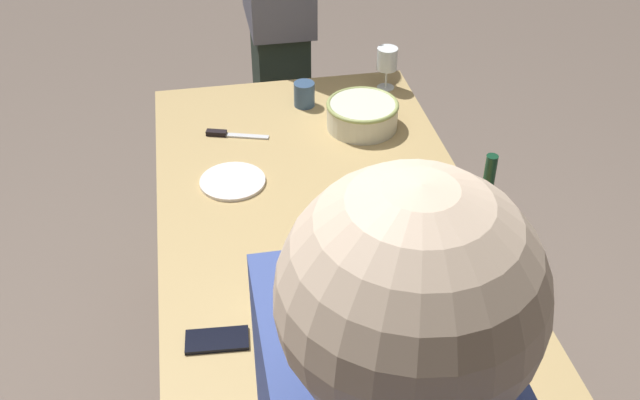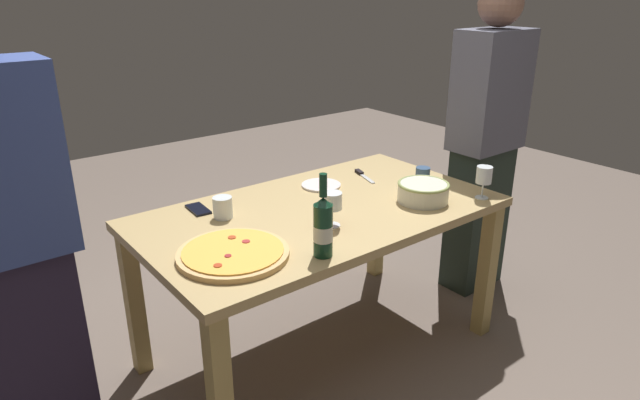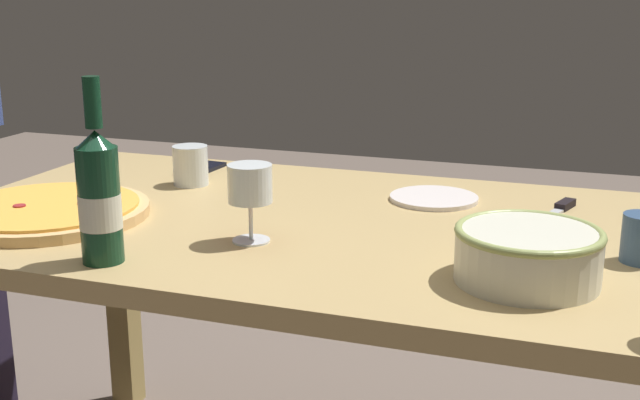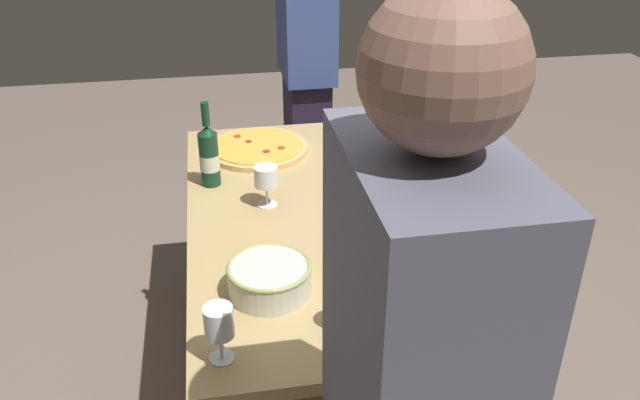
{
  "view_description": "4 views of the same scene",
  "coord_description": "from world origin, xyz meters",
  "px_view_note": "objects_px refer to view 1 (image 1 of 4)",
  "views": [
    {
      "loc": [
        -1.64,
        0.3,
        2.03
      ],
      "look_at": [
        0.0,
        0.0,
        0.79
      ],
      "focal_mm": 42.16,
      "sensor_mm": 36.0,
      "label": 1
    },
    {
      "loc": [
        -1.41,
        -1.8,
        1.69
      ],
      "look_at": [
        0.0,
        0.0,
        0.79
      ],
      "focal_mm": 31.14,
      "sensor_mm": 36.0,
      "label": 2
    },
    {
      "loc": [
        0.52,
        -1.49,
        1.22
      ],
      "look_at": [
        0.0,
        0.0,
        0.79
      ],
      "focal_mm": 45.71,
      "sensor_mm": 36.0,
      "label": 3
    },
    {
      "loc": [
        1.88,
        -0.34,
        1.83
      ],
      "look_at": [
        0.0,
        0.0,
        0.79
      ],
      "focal_mm": 35.81,
      "sensor_mm": 36.0,
      "label": 4
    }
  ],
  "objects_px": {
    "dining_table": "(320,238)",
    "wine_glass_near_pizza": "(387,60)",
    "cup_amber": "(275,304)",
    "side_plate": "(233,181)",
    "wine_bottle": "(482,223)",
    "pizza": "(435,341)",
    "serving_bowl": "(362,114)",
    "person_host": "(278,14)",
    "wine_glass_by_bottle": "(389,191)",
    "cup_ceramic": "(304,94)",
    "pizza_knife": "(229,134)",
    "cell_phone": "(217,340)"
  },
  "relations": [
    {
      "from": "serving_bowl",
      "to": "dining_table",
      "type": "bearing_deg",
      "value": 152.93
    },
    {
      "from": "wine_bottle",
      "to": "cell_phone",
      "type": "height_order",
      "value": "wine_bottle"
    },
    {
      "from": "dining_table",
      "to": "side_plate",
      "type": "distance_m",
      "value": 0.31
    },
    {
      "from": "wine_bottle",
      "to": "pizza",
      "type": "bearing_deg",
      "value": 143.69
    },
    {
      "from": "pizza_knife",
      "to": "wine_glass_by_bottle",
      "type": "bearing_deg",
      "value": -143.33
    },
    {
      "from": "cup_ceramic",
      "to": "pizza_knife",
      "type": "xyz_separation_m",
      "value": [
        -0.15,
        0.27,
        -0.04
      ]
    },
    {
      "from": "pizza",
      "to": "wine_bottle",
      "type": "xyz_separation_m",
      "value": [
        0.27,
        -0.2,
        0.1
      ]
    },
    {
      "from": "wine_bottle",
      "to": "person_host",
      "type": "bearing_deg",
      "value": 12.98
    },
    {
      "from": "serving_bowl",
      "to": "wine_bottle",
      "type": "xyz_separation_m",
      "value": [
        -0.7,
        -0.14,
        0.07
      ]
    },
    {
      "from": "wine_bottle",
      "to": "cup_ceramic",
      "type": "xyz_separation_m",
      "value": [
        0.88,
        0.3,
        -0.08
      ]
    },
    {
      "from": "pizza",
      "to": "person_host",
      "type": "height_order",
      "value": "person_host"
    },
    {
      "from": "serving_bowl",
      "to": "wine_bottle",
      "type": "bearing_deg",
      "value": -168.53
    },
    {
      "from": "cup_ceramic",
      "to": "pizza_knife",
      "type": "bearing_deg",
      "value": 119.29
    },
    {
      "from": "serving_bowl",
      "to": "person_host",
      "type": "height_order",
      "value": "person_host"
    },
    {
      "from": "cup_amber",
      "to": "serving_bowl",
      "type": "bearing_deg",
      "value": -25.98
    },
    {
      "from": "wine_bottle",
      "to": "cup_amber",
      "type": "relative_size",
      "value": 3.41
    },
    {
      "from": "pizza",
      "to": "cell_phone",
      "type": "xyz_separation_m",
      "value": [
        0.1,
        0.48,
        -0.01
      ]
    },
    {
      "from": "side_plate",
      "to": "pizza_knife",
      "type": "relative_size",
      "value": 0.97
    },
    {
      "from": "wine_glass_near_pizza",
      "to": "cup_ceramic",
      "type": "distance_m",
      "value": 0.32
    },
    {
      "from": "pizza",
      "to": "serving_bowl",
      "type": "xyz_separation_m",
      "value": [
        0.97,
        -0.05,
        0.04
      ]
    },
    {
      "from": "wine_glass_by_bottle",
      "to": "cup_amber",
      "type": "relative_size",
      "value": 1.57
    },
    {
      "from": "cup_ceramic",
      "to": "cell_phone",
      "type": "xyz_separation_m",
      "value": [
        -1.04,
        0.38,
        -0.04
      ]
    },
    {
      "from": "cup_ceramic",
      "to": "dining_table",
      "type": "bearing_deg",
      "value": 174.64
    },
    {
      "from": "wine_bottle",
      "to": "cup_amber",
      "type": "distance_m",
      "value": 0.56
    },
    {
      "from": "serving_bowl",
      "to": "cell_phone",
      "type": "bearing_deg",
      "value": 148.07
    },
    {
      "from": "pizza",
      "to": "cell_phone",
      "type": "relative_size",
      "value": 2.88
    },
    {
      "from": "wine_glass_near_pizza",
      "to": "pizza_knife",
      "type": "distance_m",
      "value": 0.63
    },
    {
      "from": "pizza",
      "to": "dining_table",
      "type": "bearing_deg",
      "value": 17.1
    },
    {
      "from": "cup_amber",
      "to": "cup_ceramic",
      "type": "relative_size",
      "value": 1.1
    },
    {
      "from": "pizza",
      "to": "wine_glass_near_pizza",
      "type": "distance_m",
      "value": 1.23
    },
    {
      "from": "cell_phone",
      "to": "pizza_knife",
      "type": "bearing_deg",
      "value": 177.65
    },
    {
      "from": "side_plate",
      "to": "pizza_knife",
      "type": "bearing_deg",
      "value": -2.34
    },
    {
      "from": "wine_glass_near_pizza",
      "to": "cup_amber",
      "type": "height_order",
      "value": "wine_glass_near_pizza"
    },
    {
      "from": "pizza",
      "to": "wine_glass_by_bottle",
      "type": "relative_size",
      "value": 2.84
    },
    {
      "from": "person_host",
      "to": "wine_bottle",
      "type": "bearing_deg",
      "value": 15.06
    },
    {
      "from": "cup_amber",
      "to": "side_plate",
      "type": "xyz_separation_m",
      "value": [
        0.57,
        0.05,
        -0.04
      ]
    },
    {
      "from": "pizza",
      "to": "wine_glass_near_pizza",
      "type": "xyz_separation_m",
      "value": [
        1.21,
        -0.2,
        0.1
      ]
    },
    {
      "from": "wine_bottle",
      "to": "wine_glass_by_bottle",
      "type": "bearing_deg",
      "value": 43.7
    },
    {
      "from": "cup_amber",
      "to": "pizza_knife",
      "type": "relative_size",
      "value": 0.46
    },
    {
      "from": "pizza",
      "to": "person_host",
      "type": "relative_size",
      "value": 0.24
    },
    {
      "from": "cup_amber",
      "to": "side_plate",
      "type": "bearing_deg",
      "value": 4.96
    },
    {
      "from": "serving_bowl",
      "to": "cup_ceramic",
      "type": "height_order",
      "value": "serving_bowl"
    },
    {
      "from": "pizza_knife",
      "to": "cup_amber",
      "type": "bearing_deg",
      "value": -177.34
    },
    {
      "from": "wine_glass_near_pizza",
      "to": "pizza_knife",
      "type": "relative_size",
      "value": 0.77
    },
    {
      "from": "wine_bottle",
      "to": "pizza_knife",
      "type": "height_order",
      "value": "wine_bottle"
    },
    {
      "from": "person_host",
      "to": "pizza_knife",
      "type": "bearing_deg",
      "value": -19.03
    },
    {
      "from": "cup_amber",
      "to": "pizza",
      "type": "bearing_deg",
      "value": -113.48
    },
    {
      "from": "dining_table",
      "to": "wine_glass_near_pizza",
      "type": "distance_m",
      "value": 0.79
    },
    {
      "from": "cup_ceramic",
      "to": "pizza_knife",
      "type": "distance_m",
      "value": 0.32
    },
    {
      "from": "dining_table",
      "to": "person_host",
      "type": "relative_size",
      "value": 0.94
    }
  ]
}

